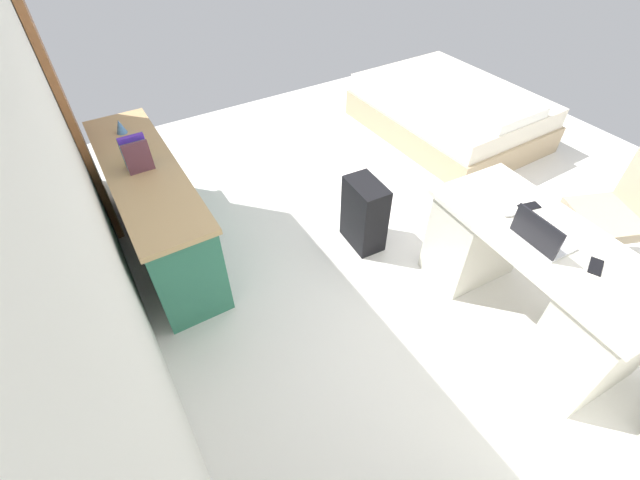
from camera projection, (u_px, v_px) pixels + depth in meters
name	position (u px, v px, depth m)	size (l,w,h in m)	color
ground_plane	(417.00, 220.00, 3.71)	(5.68, 5.68, 0.00)	silver
wall_back	(72.00, 185.00, 1.96)	(4.21, 0.10, 2.54)	silver
door_wooden	(63.00, 101.00, 3.12)	(0.88, 0.05, 2.04)	brown
desk	(531.00, 277.00, 2.73)	(1.47, 0.74, 0.73)	silver
office_chair	(613.00, 221.00, 3.07)	(0.60, 0.60, 0.94)	black
credenza	(156.00, 209.00, 3.23)	(1.80, 0.48, 0.76)	#2D7056
bed	(449.00, 112.00, 4.65)	(1.92, 1.42, 0.58)	tan
suitcase_black	(364.00, 214.00, 3.33)	(0.36, 0.22, 0.57)	black
laptop	(541.00, 236.00, 2.43)	(0.32, 0.24, 0.21)	#B7B7BC
computer_mouse	(510.00, 213.00, 2.64)	(0.06, 0.10, 0.03)	white
cell_phone_near_laptop	(596.00, 266.00, 2.32)	(0.07, 0.14, 0.01)	black
cell_phone_by_mouse	(529.00, 206.00, 2.70)	(0.07, 0.14, 0.01)	black
book_row	(136.00, 153.00, 2.90)	(0.15, 0.17, 0.23)	#59313E
figurine_small	(120.00, 126.00, 3.27)	(0.08, 0.08, 0.11)	#4C7FBF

